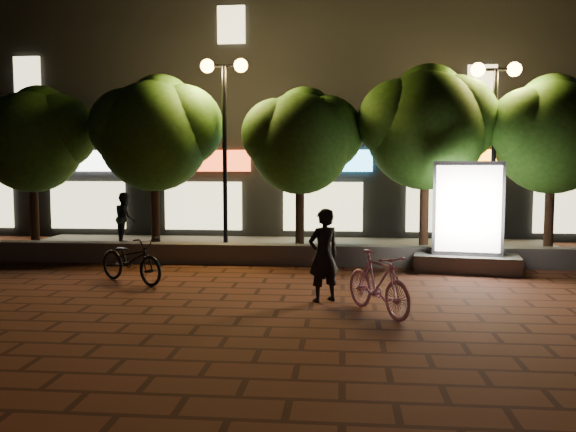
# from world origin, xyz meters

# --- Properties ---
(ground) EXTENTS (80.00, 80.00, 0.00)m
(ground) POSITION_xyz_m (0.00, 0.00, 0.00)
(ground) COLOR #522619
(ground) RESTS_ON ground
(retaining_wall) EXTENTS (16.00, 0.45, 0.50)m
(retaining_wall) POSITION_xyz_m (0.00, 4.00, 0.25)
(retaining_wall) COLOR #64615D
(retaining_wall) RESTS_ON ground
(sidewalk) EXTENTS (16.00, 5.00, 0.08)m
(sidewalk) POSITION_xyz_m (0.00, 6.50, 0.04)
(sidewalk) COLOR #64615D
(sidewalk) RESTS_ON ground
(building_block) EXTENTS (28.00, 8.12, 11.30)m
(building_block) POSITION_xyz_m (-0.01, 12.99, 5.00)
(building_block) COLOR black
(building_block) RESTS_ON ground
(tree_far_left) EXTENTS (3.36, 2.80, 4.63)m
(tree_far_left) POSITION_xyz_m (-6.95, 5.46, 3.29)
(tree_far_left) COLOR #321D13
(tree_far_left) RESTS_ON sidewalk
(tree_left) EXTENTS (3.60, 3.00, 4.89)m
(tree_left) POSITION_xyz_m (-3.45, 5.46, 3.44)
(tree_left) COLOR #321D13
(tree_left) RESTS_ON sidewalk
(tree_mid) EXTENTS (3.24, 2.70, 4.50)m
(tree_mid) POSITION_xyz_m (0.55, 5.46, 3.22)
(tree_mid) COLOR #321D13
(tree_mid) RESTS_ON sidewalk
(tree_right) EXTENTS (3.72, 3.10, 5.07)m
(tree_right) POSITION_xyz_m (3.86, 5.46, 3.57)
(tree_right) COLOR #321D13
(tree_right) RESTS_ON sidewalk
(tree_far_right) EXTENTS (3.48, 2.90, 4.76)m
(tree_far_right) POSITION_xyz_m (7.05, 5.46, 3.37)
(tree_far_right) COLOR #321D13
(tree_far_right) RESTS_ON sidewalk
(street_lamp_left) EXTENTS (1.26, 0.36, 5.18)m
(street_lamp_left) POSITION_xyz_m (-1.50, 5.20, 4.03)
(street_lamp_left) COLOR black
(street_lamp_left) RESTS_ON sidewalk
(street_lamp_right) EXTENTS (1.26, 0.36, 4.98)m
(street_lamp_right) POSITION_xyz_m (5.50, 5.20, 3.89)
(street_lamp_right) COLOR black
(street_lamp_right) RESTS_ON sidewalk
(ad_kiosk) EXTENTS (2.52, 1.55, 2.56)m
(ad_kiosk) POSITION_xyz_m (4.54, 3.50, 1.03)
(ad_kiosk) COLOR #64615D
(ad_kiosk) RESTS_ON ground
(scooter_pink) EXTENTS (1.33, 1.75, 1.05)m
(scooter_pink) POSITION_xyz_m (2.25, -0.73, 0.53)
(scooter_pink) COLOR #F3A0E1
(scooter_pink) RESTS_ON ground
(rider) EXTENTS (0.74, 0.68, 1.70)m
(rider) POSITION_xyz_m (1.32, 0.11, 0.85)
(rider) COLOR black
(rider) RESTS_ON ground
(scooter_parked) EXTENTS (1.95, 1.55, 0.99)m
(scooter_parked) POSITION_xyz_m (-2.76, 1.45, 0.50)
(scooter_parked) COLOR black
(scooter_parked) RESTS_ON ground
(pedestrian) EXTENTS (0.80, 0.91, 1.56)m
(pedestrian) POSITION_xyz_m (-4.96, 6.97, 0.86)
(pedestrian) COLOR black
(pedestrian) RESTS_ON sidewalk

